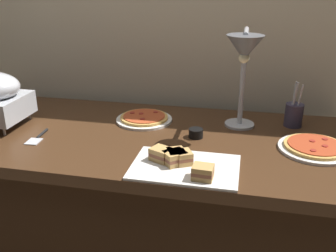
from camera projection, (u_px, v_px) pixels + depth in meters
back_wall at (161, 22)px, 2.00m from camera, size 4.40×0.04×2.40m
buffet_table at (140, 204)px, 1.85m from camera, size 1.90×0.84×0.76m
heat_lamp at (244, 58)px, 1.53m from camera, size 0.15×0.34×0.46m
pizza_plate_front at (144, 118)px, 1.86m from camera, size 0.28×0.28×0.03m
pizza_plate_center at (315, 147)px, 1.55m from camera, size 0.30×0.30×0.03m
sandwich_platter at (182, 163)px, 1.40m from camera, size 0.40×0.27×0.06m
sauce_cup_near at (196, 133)px, 1.67m from camera, size 0.06×0.06×0.04m
utensil_holder at (294, 114)px, 1.78m from camera, size 0.08×0.08×0.22m
serving_spatula at (38, 138)px, 1.66m from camera, size 0.06×0.17×0.01m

